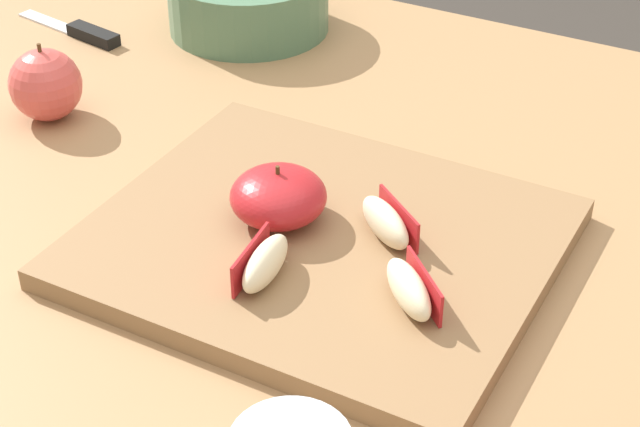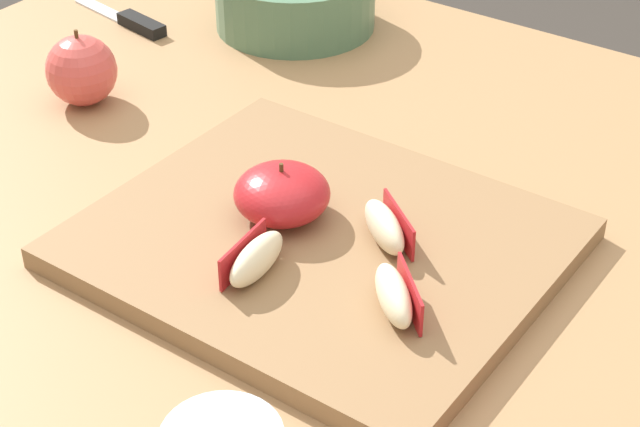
% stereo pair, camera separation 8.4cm
% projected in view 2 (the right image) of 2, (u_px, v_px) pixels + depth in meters
% --- Properties ---
extents(dining_table, '(1.25, 0.90, 0.77)m').
position_uv_depth(dining_table, '(371.00, 324.00, 0.95)').
color(dining_table, '#9E754C').
rests_on(dining_table, ground_plane).
extents(cutting_board, '(0.37, 0.31, 0.02)m').
position_uv_depth(cutting_board, '(320.00, 243.00, 0.86)').
color(cutting_board, olive).
rests_on(cutting_board, dining_table).
extents(apple_half_skin_up, '(0.08, 0.08, 0.05)m').
position_uv_depth(apple_half_skin_up, '(282.00, 194.00, 0.86)').
color(apple_half_skin_up, '#B21E23').
rests_on(apple_half_skin_up, cutting_board).
extents(apple_wedge_back, '(0.07, 0.06, 0.03)m').
position_uv_depth(apple_wedge_back, '(386.00, 227.00, 0.83)').
color(apple_wedge_back, beige).
rests_on(apple_wedge_back, cutting_board).
extents(apple_wedge_middle, '(0.03, 0.07, 0.03)m').
position_uv_depth(apple_wedge_middle, '(255.00, 258.00, 0.80)').
color(apple_wedge_middle, beige).
rests_on(apple_wedge_middle, cutting_board).
extents(apple_wedge_right, '(0.07, 0.06, 0.03)m').
position_uv_depth(apple_wedge_right, '(395.00, 295.00, 0.76)').
color(apple_wedge_right, beige).
rests_on(apple_wedge_right, cutting_board).
extents(paring_knife, '(0.16, 0.04, 0.01)m').
position_uv_depth(paring_knife, '(135.00, 22.00, 1.23)').
color(paring_knife, silver).
rests_on(paring_knife, dining_table).
extents(whole_apple_pink_lady, '(0.07, 0.07, 0.08)m').
position_uv_depth(whole_apple_pink_lady, '(81.00, 70.00, 1.06)').
color(whole_apple_pink_lady, '#D14C47').
rests_on(whole_apple_pink_lady, dining_table).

